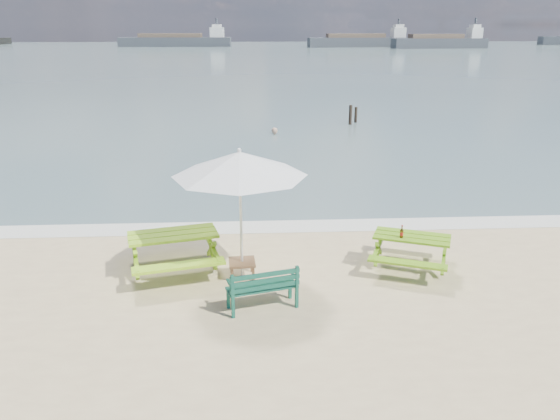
{
  "coord_description": "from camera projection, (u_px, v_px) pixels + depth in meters",
  "views": [
    {
      "loc": [
        -0.71,
        -8.46,
        4.91
      ],
      "look_at": [
        -0.06,
        3.0,
        1.0
      ],
      "focal_mm": 35.0,
      "sensor_mm": 36.0,
      "label": 1
    }
  ],
  "objects": [
    {
      "name": "patio_umbrella",
      "position": [
        240.0,
        164.0,
        10.45
      ],
      "size": [
        2.81,
        2.81,
        2.62
      ],
      "color": "silver",
      "rests_on": "ground"
    },
    {
      "name": "mooring_pilings",
      "position": [
        353.0,
        117.0,
        28.4
      ],
      "size": [
        0.56,
        0.76,
        1.2
      ],
      "color": "black",
      "rests_on": "ground"
    },
    {
      "name": "side_table",
      "position": [
        242.0,
        268.0,
        11.16
      ],
      "size": [
        0.56,
        0.56,
        0.34
      ],
      "color": "brown",
      "rests_on": "ground"
    },
    {
      "name": "picnic_table_right",
      "position": [
        411.0,
        253.0,
        11.49
      ],
      "size": [
        2.08,
        2.17,
        0.74
      ],
      "color": "#629516",
      "rests_on": "ground"
    },
    {
      "name": "picnic_table_left",
      "position": [
        174.0,
        253.0,
        11.31
      ],
      "size": [
        2.22,
        2.37,
        0.86
      ],
      "color": "#86BA1C",
      "rests_on": "ground"
    },
    {
      "name": "swimmer",
      "position": [
        274.0,
        145.0,
        25.98
      ],
      "size": [
        0.7,
        0.58,
        1.63
      ],
      "color": "tan",
      "rests_on": "ground"
    },
    {
      "name": "sea",
      "position": [
        252.0,
        56.0,
        89.95
      ],
      "size": [
        300.0,
        300.0,
        0.0
      ],
      "primitive_type": "plane",
      "color": "slate",
      "rests_on": "ground"
    },
    {
      "name": "foam_strip",
      "position": [
        279.0,
        227.0,
        13.96
      ],
      "size": [
        22.0,
        0.9,
        0.01
      ],
      "primitive_type": "cube",
      "color": "silver",
      "rests_on": "ground"
    },
    {
      "name": "beer_bottle",
      "position": [
        402.0,
        234.0,
        11.23
      ],
      "size": [
        0.07,
        0.07,
        0.27
      ],
      "color": "#934F15",
      "rests_on": "picnic_table_right"
    },
    {
      "name": "cargo_ships",
      "position": [
        480.0,
        41.0,
        128.45
      ],
      "size": [
        161.01,
        25.27,
        4.4
      ],
      "color": "#373B41",
      "rests_on": "ground"
    },
    {
      "name": "park_bench",
      "position": [
        262.0,
        295.0,
        9.91
      ],
      "size": [
        1.35,
        0.75,
        0.79
      ],
      "color": "#104435",
      "rests_on": "ground"
    }
  ]
}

